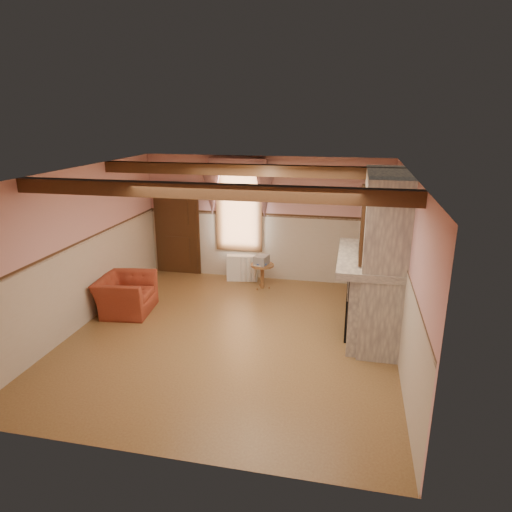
% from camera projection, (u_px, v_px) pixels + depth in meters
% --- Properties ---
extents(floor, '(5.50, 6.00, 0.01)m').
position_uv_depth(floor, '(232.00, 335.00, 7.89)').
color(floor, brown).
rests_on(floor, ground).
extents(ceiling, '(5.50, 6.00, 0.01)m').
position_uv_depth(ceiling, '(229.00, 172.00, 7.05)').
color(ceiling, silver).
rests_on(ceiling, wall_back).
extents(wall_back, '(5.50, 0.02, 2.80)m').
position_uv_depth(wall_back, '(265.00, 219.00, 10.27)').
color(wall_back, '#D19290').
rests_on(wall_back, floor).
extents(wall_front, '(5.50, 0.02, 2.80)m').
position_uv_depth(wall_front, '(154.00, 345.00, 4.67)').
color(wall_front, '#D19290').
rests_on(wall_front, floor).
extents(wall_left, '(0.02, 6.00, 2.80)m').
position_uv_depth(wall_left, '(80.00, 249.00, 8.02)').
color(wall_left, '#D19290').
rests_on(wall_left, floor).
extents(wall_right, '(0.02, 6.00, 2.80)m').
position_uv_depth(wall_right, '(405.00, 270.00, 6.92)').
color(wall_right, '#D19290').
rests_on(wall_right, floor).
extents(wainscot, '(5.50, 6.00, 1.50)m').
position_uv_depth(wainscot, '(231.00, 295.00, 7.66)').
color(wainscot, '#C3B39D').
rests_on(wainscot, floor).
extents(chair_rail, '(5.50, 6.00, 0.08)m').
position_uv_depth(chair_rail, '(230.00, 253.00, 7.44)').
color(chair_rail, black).
rests_on(chair_rail, wainscot).
extents(firebox, '(0.20, 0.95, 0.90)m').
position_uv_depth(firebox, '(352.00, 308.00, 7.91)').
color(firebox, black).
rests_on(firebox, floor).
extents(armchair, '(1.06, 1.18, 0.70)m').
position_uv_depth(armchair, '(126.00, 294.00, 8.75)').
color(armchair, maroon).
rests_on(armchair, floor).
extents(side_table, '(0.51, 0.51, 0.55)m').
position_uv_depth(side_table, '(262.00, 276.00, 9.96)').
color(side_table, brown).
rests_on(side_table, floor).
extents(book_stack, '(0.32, 0.37, 0.20)m').
position_uv_depth(book_stack, '(261.00, 260.00, 9.84)').
color(book_stack, '#B7AD8C').
rests_on(book_stack, side_table).
extents(radiator, '(0.72, 0.28, 0.60)m').
position_uv_depth(radiator, '(242.00, 268.00, 10.41)').
color(radiator, white).
rests_on(radiator, floor).
extents(bowl, '(0.39, 0.39, 0.09)m').
position_uv_depth(bowl, '(370.00, 252.00, 7.57)').
color(bowl, brown).
rests_on(bowl, mantel).
extents(mantel_clock, '(0.14, 0.24, 0.20)m').
position_uv_depth(mantel_clock, '(370.00, 238.00, 8.24)').
color(mantel_clock, black).
rests_on(mantel_clock, mantel).
extents(oil_lamp, '(0.11, 0.11, 0.28)m').
position_uv_depth(oil_lamp, '(370.00, 239.00, 8.00)').
color(oil_lamp, gold).
rests_on(oil_lamp, mantel).
extents(candle_red, '(0.06, 0.06, 0.16)m').
position_uv_depth(candle_red, '(372.00, 266.00, 6.80)').
color(candle_red, maroon).
rests_on(candle_red, mantel).
extents(jar_yellow, '(0.06, 0.06, 0.12)m').
position_uv_depth(jar_yellow, '(371.00, 255.00, 7.38)').
color(jar_yellow, gold).
rests_on(jar_yellow, mantel).
extents(fireplace, '(0.85, 2.00, 2.80)m').
position_uv_depth(fireplace, '(381.00, 257.00, 7.55)').
color(fireplace, gray).
rests_on(fireplace, floor).
extents(mantel, '(1.05, 2.05, 0.12)m').
position_uv_depth(mantel, '(370.00, 259.00, 7.59)').
color(mantel, gray).
rests_on(mantel, fireplace).
extents(overmantel_mirror, '(0.06, 1.44, 1.04)m').
position_uv_depth(overmantel_mirror, '(361.00, 222.00, 7.45)').
color(overmantel_mirror, silver).
rests_on(overmantel_mirror, fireplace).
extents(door, '(1.10, 0.10, 2.10)m').
position_uv_depth(door, '(177.00, 230.00, 10.74)').
color(door, black).
rests_on(door, floor).
extents(window, '(1.06, 0.08, 2.02)m').
position_uv_depth(window, '(239.00, 207.00, 10.29)').
color(window, white).
rests_on(window, wall_back).
extents(window_drapes, '(1.30, 0.14, 1.40)m').
position_uv_depth(window_drapes, '(238.00, 181.00, 10.03)').
color(window_drapes, gray).
rests_on(window_drapes, wall_back).
extents(ceiling_beam_front, '(5.50, 0.18, 0.20)m').
position_uv_depth(ceiling_beam_front, '(205.00, 191.00, 5.96)').
color(ceiling_beam_front, black).
rests_on(ceiling_beam_front, ceiling).
extents(ceiling_beam_back, '(5.50, 0.18, 0.20)m').
position_uv_depth(ceiling_beam_back, '(247.00, 170.00, 8.20)').
color(ceiling_beam_back, black).
rests_on(ceiling_beam_back, ceiling).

